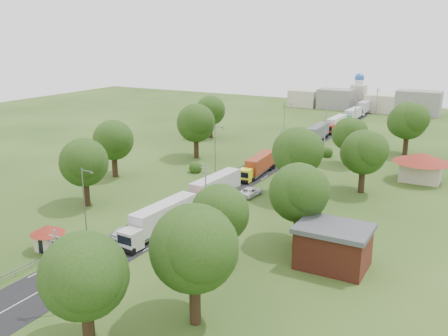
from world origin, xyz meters
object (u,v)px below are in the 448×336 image
Objects in this scene: guard_booth at (48,235)px; pedestrian_near at (53,263)px; car_lane_front at (97,242)px; boom_barrier at (83,253)px; car_lane_mid at (127,233)px; truck_0 at (160,219)px; info_sign at (304,146)px.

pedestrian_near is at bearing -37.64° from guard_booth.
boom_barrier is at bearing 105.46° from car_lane_front.
pedestrian_near reaches higher than car_lane_mid.
boom_barrier is 5.88× the size of pedestrian_near.
pedestrian_near is at bearing -108.19° from truck_0.
truck_0 reaches higher than car_lane_front.
info_sign is at bearing 78.32° from guard_booth.
truck_0 is at bearing 50.15° from guard_booth.
boom_barrier is at bearing 94.10° from car_lane_mid.
info_sign is 0.90× the size of car_lane_mid.
info_sign is 0.27× the size of truck_0.
boom_barrier is at bearing -96.24° from info_sign.
info_sign reaches higher than guard_booth.
car_lane_front is 7.18m from pedestrian_near.
car_lane_mid is at bearing -134.47° from truck_0.
car_lane_mid is 11.62m from pedestrian_near.
pedestrian_near is (-1.66, -11.50, 0.04)m from car_lane_mid.
truck_0 is at bearing -127.82° from car_lane_mid.
guard_booth is 14.64m from truck_0.
pedestrian_near is (-4.84, -14.74, -1.40)m from truck_0.
truck_0 is (-3.02, -48.76, -0.82)m from info_sign.
guard_booth is at bearing 36.87° from car_lane_front.
info_sign is 56.89m from car_lane_front.
info_sign is 0.94× the size of car_lane_front.
guard_booth is 5.89m from pedestrian_near.
guard_booth is 2.80× the size of pedestrian_near.
info_sign is (6.56, 60.00, 2.11)m from boom_barrier.
car_lane_mid is (-6.20, -52.00, -2.25)m from info_sign.
pedestrian_near is at bearing 87.39° from car_lane_front.
car_lane_front is (4.78, 3.67, -1.42)m from guard_booth.
boom_barrier is 2.25× the size of info_sign.
car_lane_mid is (-3.18, -3.24, -1.44)m from truck_0.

